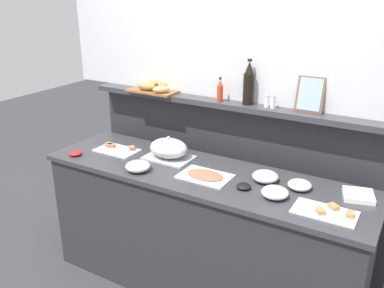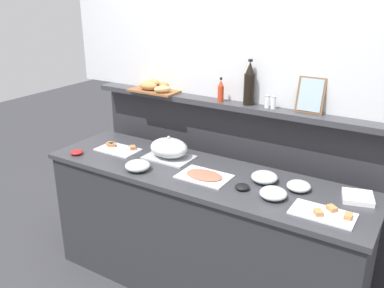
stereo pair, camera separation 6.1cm
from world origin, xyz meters
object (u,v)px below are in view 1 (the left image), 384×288
hot_sauce_bottle (220,91)px  wine_bottle_dark (249,84)px  glass_bowl_large (265,177)px  glass_bowl_extra (138,167)px  glass_bowl_medium (300,185)px  serving_cloche (169,149)px  framed_picture (310,94)px  cold_cuts_platter (205,176)px  sandwich_platter_rear (117,149)px  napkin_stack (358,195)px  condiment_bowl_teal (75,153)px  pepper_shaker (273,102)px  condiment_bowl_red (244,186)px  glass_bowl_small (275,193)px  sandwich_platter_side (327,212)px  bread_basket (155,86)px  salt_shaker (267,101)px

hot_sauce_bottle → wine_bottle_dark: bearing=10.0°
glass_bowl_large → glass_bowl_extra: 0.84m
glass_bowl_large → glass_bowl_medium: 0.22m
serving_cloche → framed_picture: framed_picture is taller
cold_cuts_platter → wine_bottle_dark: wine_bottle_dark is taller
sandwich_platter_rear → napkin_stack: size_ratio=1.88×
condiment_bowl_teal → napkin_stack: condiment_bowl_teal is taller
napkin_stack → hot_sauce_bottle: hot_sauce_bottle is taller
wine_bottle_dark → pepper_shaker: 0.21m
condiment_bowl_red → glass_bowl_small: bearing=-2.8°
sandwich_platter_side → hot_sauce_bottle: (-0.93, 0.52, 0.45)m
serving_cloche → sandwich_platter_side: bearing=-10.3°
glass_bowl_extra → bread_basket: bearing=114.8°
napkin_stack → bread_basket: 1.71m
glass_bowl_extra → pepper_shaker: bearing=41.4°
serving_cloche → glass_bowl_large: 0.74m
pepper_shaker → bread_basket: bearing=179.1°
glass_bowl_medium → framed_picture: size_ratio=0.61×
hot_sauce_bottle → framed_picture: size_ratio=0.74×
salt_shaker → pepper_shaker: (0.04, 0.00, 0.00)m
framed_picture → condiment_bowl_teal: bearing=-156.0°
serving_cloche → glass_bowl_medium: 0.96m
glass_bowl_small → glass_bowl_extra: (-0.92, -0.11, 0.00)m
cold_cuts_platter → glass_bowl_large: (0.36, 0.14, 0.02)m
glass_bowl_medium → napkin_stack: bearing=11.3°
glass_bowl_large → salt_shaker: bearing=113.2°
salt_shaker → glass_bowl_large: bearing=-66.8°
condiment_bowl_red → pepper_shaker: (-0.02, 0.50, 0.41)m
condiment_bowl_red → sandwich_platter_side: bearing=-4.7°
glass_bowl_small → wine_bottle_dark: size_ratio=0.51×
glass_bowl_extra → condiment_bowl_red: 0.73m
condiment_bowl_teal → condiment_bowl_red: 1.29m
sandwich_platter_side → glass_bowl_extra: 1.24m
salt_shaker → hot_sauce_bottle: bearing=-176.1°
pepper_shaker → hot_sauce_bottle: bearing=-176.5°
sandwich_platter_side → framed_picture: size_ratio=1.44×
napkin_stack → framed_picture: (-0.42, 0.30, 0.49)m
glass_bowl_extra → condiment_bowl_red: glass_bowl_extra is taller
glass_bowl_large → glass_bowl_extra: size_ratio=0.99×
framed_picture → salt_shaker: bearing=-172.1°
glass_bowl_small → pepper_shaker: (-0.23, 0.51, 0.40)m
sandwich_platter_side → salt_shaker: size_ratio=3.93×
hot_sauce_bottle → bread_basket: (-0.60, 0.04, -0.04)m
salt_shaker → glass_bowl_medium: bearing=-42.3°
sandwich_platter_rear → framed_picture: bearing=18.7°
cold_cuts_platter → framed_picture: (0.49, 0.51, 0.50)m
sandwich_platter_rear → napkin_stack: (1.71, 0.13, 0.01)m
wine_bottle_dark → pepper_shaker: size_ratio=3.63×
condiment_bowl_teal → napkin_stack: bearing=10.7°
condiment_bowl_teal → glass_bowl_large: bearing=12.2°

